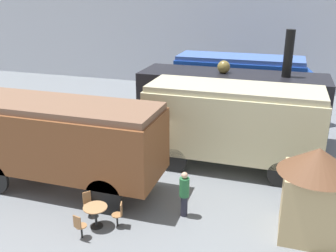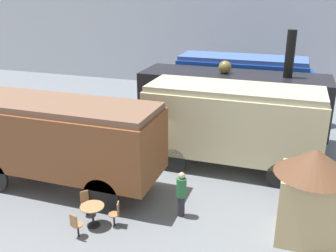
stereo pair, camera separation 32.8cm
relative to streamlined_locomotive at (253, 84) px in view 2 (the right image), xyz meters
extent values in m
plane|color=slate|center=(-3.74, -8.16, -2.12)|extent=(80.00, 80.00, 0.00)
cube|color=#B2B7C1|center=(-3.74, 7.07, 2.38)|extent=(44.00, 0.15, 9.00)
cube|color=blue|center=(-0.68, 0.00, -0.08)|extent=(7.40, 2.69, 2.84)
cone|color=blue|center=(3.85, 0.00, -0.08)|extent=(1.67, 2.55, 2.55)
cube|color=#3A579D|center=(-0.68, 0.00, 1.46)|extent=(7.25, 2.47, 0.24)
cylinder|color=black|center=(1.54, -1.28, -1.65)|extent=(0.95, 0.12, 0.95)
cylinder|color=black|center=(1.54, 1.28, -1.65)|extent=(0.95, 0.12, 0.95)
cylinder|color=black|center=(-2.90, -1.28, -1.65)|extent=(0.95, 0.12, 0.95)
cylinder|color=black|center=(-2.90, 1.28, -1.65)|extent=(0.95, 0.12, 0.95)
cube|color=black|center=(-0.56, -3.78, 0.02)|extent=(9.22, 2.86, 2.61)
cylinder|color=black|center=(1.97, -3.78, 2.43)|extent=(0.43, 0.43, 2.21)
sphere|color=brown|center=(-1.02, -3.78, 1.63)|extent=(0.64, 0.64, 0.64)
cylinder|color=black|center=(2.20, -5.16, -1.48)|extent=(1.29, 0.12, 1.29)
cylinder|color=black|center=(2.20, -2.41, -1.48)|extent=(1.29, 0.12, 1.29)
cylinder|color=black|center=(-3.33, -5.16, -1.48)|extent=(1.29, 0.12, 1.29)
cylinder|color=black|center=(-3.33, -2.41, -1.48)|extent=(1.29, 0.12, 1.29)
cube|color=beige|center=(-0.01, -7.07, -0.08)|extent=(7.28, 2.71, 2.69)
cube|color=tan|center=(-0.01, -7.07, 1.39)|extent=(7.14, 2.49, 0.24)
cylinder|color=black|center=(2.18, -8.37, -1.58)|extent=(1.08, 0.12, 1.08)
cylinder|color=black|center=(2.18, -5.78, -1.58)|extent=(1.08, 0.12, 1.08)
cylinder|color=black|center=(-2.19, -8.37, -1.58)|extent=(1.08, 0.12, 1.08)
cylinder|color=black|center=(-2.19, -5.78, -1.58)|extent=(1.08, 0.12, 1.08)
cube|color=brown|center=(-5.90, -10.86, -0.08)|extent=(7.69, 2.73, 2.37)
cube|color=brown|center=(-5.90, -10.86, 1.23)|extent=(7.54, 2.51, 0.24)
cylinder|color=black|center=(-3.60, -12.17, -1.46)|extent=(1.32, 0.12, 1.32)
cylinder|color=black|center=(-3.60, -9.55, -1.46)|extent=(1.32, 0.12, 1.32)
cylinder|color=black|center=(-8.21, -9.55, -1.46)|extent=(1.32, 0.12, 1.32)
cylinder|color=black|center=(-3.51, -12.92, -2.11)|extent=(0.44, 0.44, 0.02)
cylinder|color=black|center=(-3.51, -12.92, -1.76)|extent=(0.08, 0.08, 0.69)
cylinder|color=#9E754C|center=(-3.51, -12.92, -1.40)|extent=(0.79, 0.79, 0.03)
cylinder|color=black|center=(-3.66, -13.60, -1.91)|extent=(0.06, 0.06, 0.42)
cylinder|color=olive|center=(-3.66, -13.60, -1.69)|extent=(0.36, 0.36, 0.03)
cube|color=olive|center=(-3.69, -13.75, -1.46)|extent=(0.29, 0.10, 0.42)
cylinder|color=black|center=(-2.85, -12.71, -1.91)|extent=(0.06, 0.06, 0.42)
cylinder|color=olive|center=(-2.85, -12.71, -1.69)|extent=(0.36, 0.36, 0.03)
cube|color=olive|center=(-2.70, -12.66, -1.46)|extent=(0.13, 0.29, 0.42)
cylinder|color=black|center=(-4.03, -12.46, -1.91)|extent=(0.06, 0.06, 0.42)
cylinder|color=olive|center=(-4.03, -12.46, -1.69)|extent=(0.36, 0.36, 0.03)
cube|color=olive|center=(-4.14, -12.35, -1.46)|extent=(0.22, 0.24, 0.42)
cylinder|color=#262633|center=(-0.93, -11.43, -1.74)|extent=(0.24, 0.24, 0.76)
cylinder|color=#266638|center=(-0.93, -11.43, -1.02)|extent=(0.34, 0.34, 0.68)
sphere|color=tan|center=(-0.93, -11.43, -0.57)|extent=(0.22, 0.22, 0.22)
cube|color=tan|center=(3.12, -11.27, -1.02)|extent=(1.80, 1.80, 2.20)
cone|color=brown|center=(3.12, -11.27, 0.48)|extent=(2.34, 2.34, 0.80)
camera|label=1|loc=(1.91, -22.19, 5.23)|focal=40.00mm
camera|label=2|loc=(2.22, -22.09, 5.23)|focal=40.00mm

